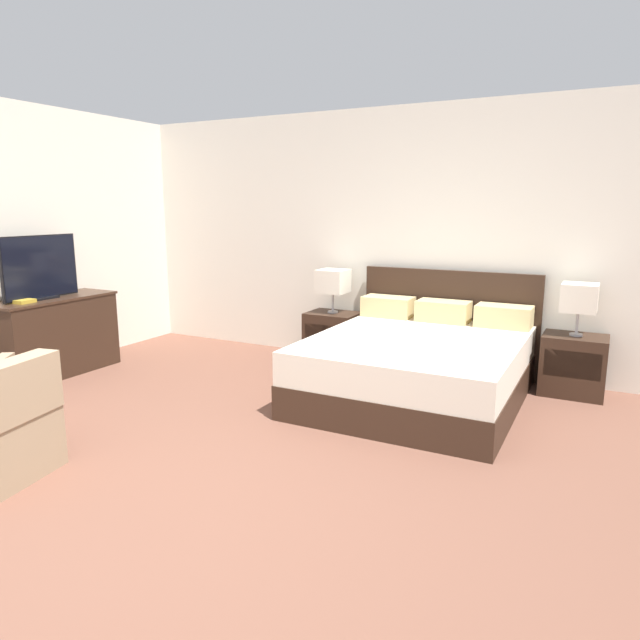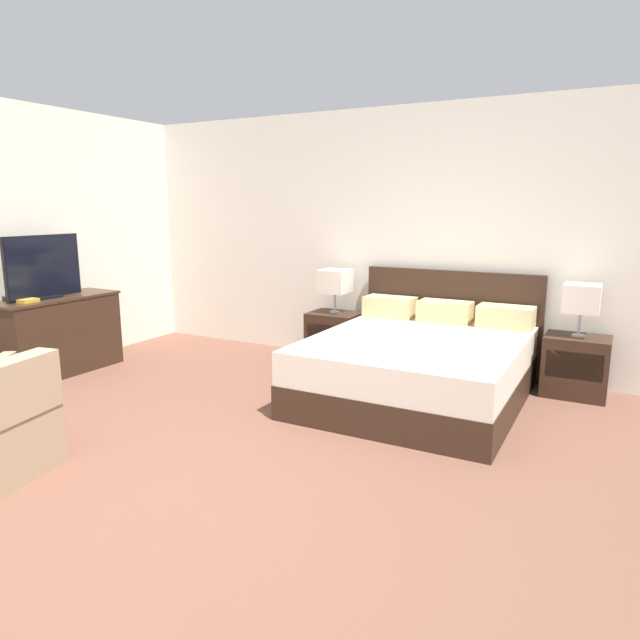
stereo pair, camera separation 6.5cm
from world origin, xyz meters
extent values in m
plane|color=brown|center=(0.00, 0.00, 0.00)|extent=(10.89, 10.89, 0.00)
cube|color=silver|center=(0.00, 3.66, 1.31)|extent=(7.34, 0.06, 2.63)
cube|color=silver|center=(-3.10, 1.52, 1.31)|extent=(0.06, 5.43, 2.63)
cube|color=#332116|center=(0.63, 2.57, 0.14)|extent=(1.69, 1.95, 0.28)
cube|color=beige|center=(0.63, 2.57, 0.41)|extent=(1.67, 1.93, 0.27)
cube|color=#332116|center=(0.63, 3.57, 0.51)|extent=(1.76, 0.05, 1.03)
cube|color=#D6BC7F|center=(0.07, 3.37, 0.65)|extent=(0.50, 0.28, 0.20)
cube|color=#D6BC7F|center=(0.63, 3.37, 0.65)|extent=(0.50, 0.28, 0.20)
cube|color=#D6BC7F|center=(1.20, 3.37, 0.65)|extent=(0.50, 0.28, 0.20)
cube|color=#332116|center=(-0.55, 3.37, 0.27)|extent=(0.53, 0.41, 0.53)
cube|color=black|center=(-0.55, 3.17, 0.32)|extent=(0.45, 0.01, 0.23)
cube|color=#332116|center=(1.82, 3.37, 0.27)|extent=(0.53, 0.41, 0.53)
cube|color=black|center=(1.82, 3.17, 0.32)|extent=(0.45, 0.01, 0.23)
cylinder|color=#B7B7BC|center=(-0.55, 3.37, 0.54)|extent=(0.11, 0.11, 0.02)
cylinder|color=#B7B7BC|center=(-0.55, 3.37, 0.65)|extent=(0.02, 0.02, 0.20)
cube|color=beige|center=(-0.55, 3.37, 0.87)|extent=(0.29, 0.29, 0.24)
cylinder|color=#B7B7BC|center=(1.82, 3.37, 0.54)|extent=(0.11, 0.11, 0.02)
cylinder|color=#B7B7BC|center=(1.82, 3.37, 0.65)|extent=(0.02, 0.02, 0.20)
cube|color=beige|center=(1.82, 3.37, 0.87)|extent=(0.29, 0.29, 0.24)
cube|color=#332116|center=(-2.80, 1.69, 0.38)|extent=(0.48, 1.18, 0.77)
cube|color=#382419|center=(-2.80, 1.69, 0.76)|extent=(0.49, 1.22, 0.02)
cube|color=black|center=(-2.80, 1.60, 0.78)|extent=(0.18, 0.25, 0.02)
cube|color=black|center=(-2.80, 1.60, 1.08)|extent=(0.04, 0.79, 0.60)
cube|color=black|center=(-2.78, 1.60, 1.08)|extent=(0.01, 0.77, 0.58)
cube|color=gold|center=(-2.79, 1.36, 0.79)|extent=(0.24, 0.18, 0.03)
cube|color=#9E8466|center=(-1.01, 0.00, 0.58)|extent=(0.28, 0.70, 0.36)
cube|color=#9E8466|center=(-1.33, 0.24, 0.49)|extent=(0.63, 0.20, 0.18)
camera|label=1|loc=(2.06, -1.98, 1.65)|focal=32.00mm
camera|label=2|loc=(2.12, -1.95, 1.65)|focal=32.00mm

